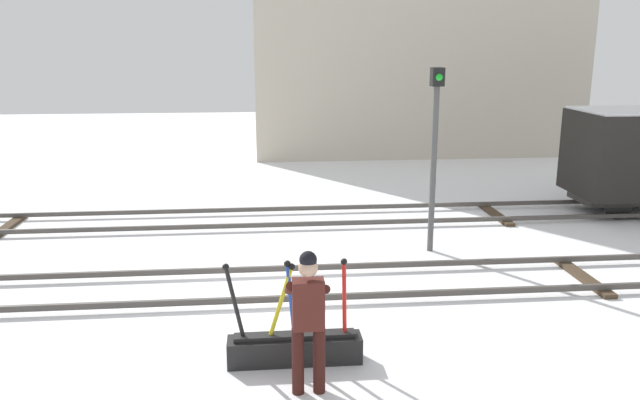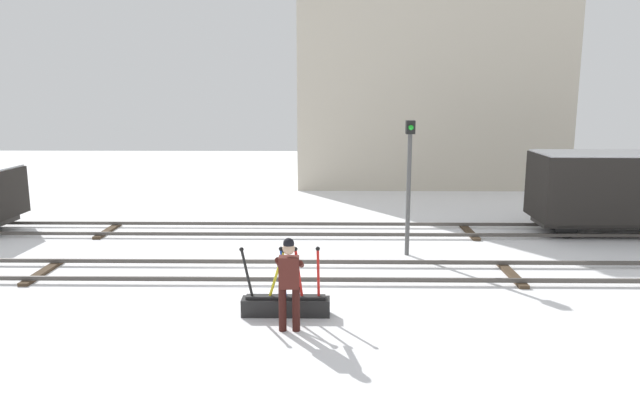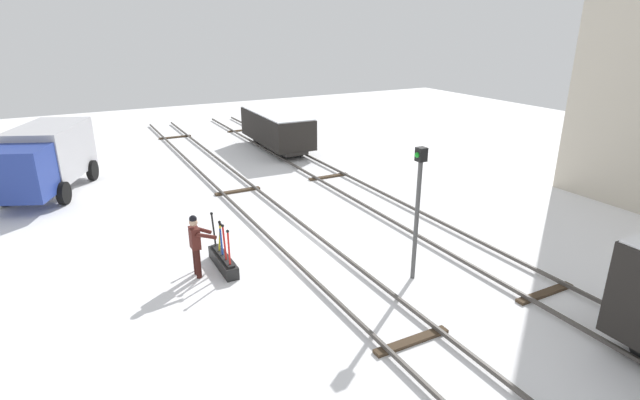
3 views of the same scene
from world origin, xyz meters
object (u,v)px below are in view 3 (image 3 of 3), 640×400
at_px(delivery_truck, 44,157).
at_px(signal_post, 418,201).
at_px(switch_lever_frame, 223,260).
at_px(freight_car_near_switch, 276,128).
at_px(rail_worker, 196,242).

distance_m(delivery_truck, signal_post, 15.59).
height_order(switch_lever_frame, delivery_truck, delivery_truck).
bearing_deg(freight_car_near_switch, rail_worker, -30.49).
bearing_deg(delivery_truck, switch_lever_frame, 47.25).
xyz_separation_m(rail_worker, freight_car_near_switch, (-12.38, 7.74, 0.19)).
bearing_deg(switch_lever_frame, signal_post, 55.65).
height_order(signal_post, freight_car_near_switch, signal_post).
bearing_deg(delivery_truck, freight_car_near_switch, 125.60).
xyz_separation_m(switch_lever_frame, freight_car_near_switch, (-12.26, 6.99, 0.98)).
height_order(rail_worker, signal_post, signal_post).
distance_m(switch_lever_frame, signal_post, 5.80).
relative_size(delivery_truck, signal_post, 1.62).
relative_size(switch_lever_frame, signal_post, 0.49).
distance_m(delivery_truck, freight_car_near_switch, 11.62).
bearing_deg(freight_car_near_switch, delivery_truck, -76.07).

